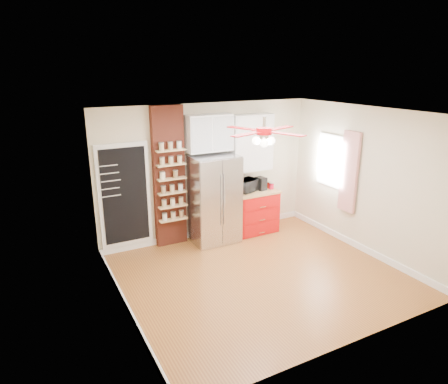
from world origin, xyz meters
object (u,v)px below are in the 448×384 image
pantry_jar_oats (162,176)px  fridge (214,199)px  red_cabinet (254,211)px  toaster_oven (247,185)px  coffee_maker (261,184)px  canister_left (271,186)px  ceiling_fan (264,131)px

pantry_jar_oats → fridge: bearing=-9.5°
red_cabinet → pantry_jar_oats: 2.18m
fridge → toaster_oven: 0.83m
toaster_oven → coffee_maker: bearing=-28.6°
toaster_oven → canister_left: bearing=-31.4°
ceiling_fan → pantry_jar_oats: size_ratio=10.88×
coffee_maker → canister_left: bearing=-25.1°
ceiling_fan → canister_left: size_ratio=10.86×
canister_left → red_cabinet: bearing=169.6°
fridge → ceiling_fan: size_ratio=1.25×
ceiling_fan → canister_left: ceiling_fan is taller
ceiling_fan → canister_left: (1.29, 1.61, -1.46)m
toaster_oven → canister_left: (0.53, -0.10, -0.06)m
toaster_oven → pantry_jar_oats: size_ratio=3.57×
fridge → ceiling_fan: ceiling_fan is taller
toaster_oven → canister_left: toaster_oven is taller
ceiling_fan → red_cabinet: bearing=61.3°
fridge → pantry_jar_oats: fridge is taller
fridge → red_cabinet: fridge is taller
ceiling_fan → fridge: bearing=91.8°
fridge → pantry_jar_oats: bearing=170.5°
canister_left → pantry_jar_oats: (-2.31, 0.18, 0.47)m
coffee_maker → canister_left: 0.25m
toaster_oven → coffee_maker: coffee_maker is taller
coffee_maker → pantry_jar_oats: 2.12m
coffee_maker → red_cabinet: bearing=164.8°
toaster_oven → pantry_jar_oats: 1.83m
coffee_maker → canister_left: coffee_maker is taller
toaster_oven → pantry_jar_oats: pantry_jar_oats is taller
fridge → pantry_jar_oats: 1.13m
ceiling_fan → pantry_jar_oats: (-1.02, 1.79, -0.99)m
red_cabinet → toaster_oven: 0.60m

